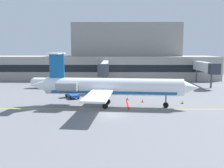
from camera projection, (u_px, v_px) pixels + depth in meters
ground at (111, 115)px, 38.55m from camera, size 120.00×120.00×0.11m
terminal_building at (110, 58)px, 86.06m from camera, size 72.34×16.79×17.82m
jet_bridge_west at (105, 67)px, 66.01m from camera, size 2.40×21.73×6.32m
jet_bridge_east at (205, 67)px, 68.76m from camera, size 2.40×15.92×6.17m
regional_jet at (110, 87)px, 43.72m from camera, size 28.52×22.52×8.94m
baggage_tug at (71, 93)px, 51.95m from camera, size 3.21×4.24×2.00m
pushback_tractor at (114, 84)px, 63.92m from camera, size 3.63×2.22×2.15m
fuel_tank at (43, 82)px, 64.41m from camera, size 6.27×2.58×2.57m
safety_cone_alpha at (127, 98)px, 49.93m from camera, size 0.47×0.47×0.55m
safety_cone_bravo at (182, 102)px, 46.40m from camera, size 0.47×0.47×0.55m
safety_cone_charlie at (142, 101)px, 47.66m from camera, size 0.47×0.47×0.55m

